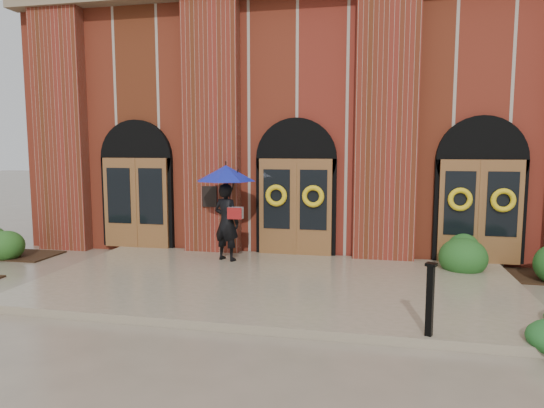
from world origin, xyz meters
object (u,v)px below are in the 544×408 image
(man_with_umbrella, at_px, (226,194))
(metal_post, at_px, (430,298))
(hedge_wall_right, at_px, (515,258))
(hedge_wall_left, at_px, (1,242))

(man_with_umbrella, bearing_deg, metal_post, 157.09)
(man_with_umbrella, xyz_separation_m, metal_post, (4.40, -4.06, -1.07))
(man_with_umbrella, height_order, hedge_wall_right, man_with_umbrella)
(hedge_wall_right, bearing_deg, hedge_wall_left, -177.49)
(man_with_umbrella, xyz_separation_m, hedge_wall_left, (-6.45, -0.09, -1.44))
(hedge_wall_left, distance_m, hedge_wall_right, 13.21)
(hedge_wall_left, height_order, hedge_wall_right, hedge_wall_right)
(metal_post, height_order, hedge_wall_left, metal_post)
(metal_post, bearing_deg, hedge_wall_right, 62.65)
(hedge_wall_left, bearing_deg, hedge_wall_right, 2.51)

